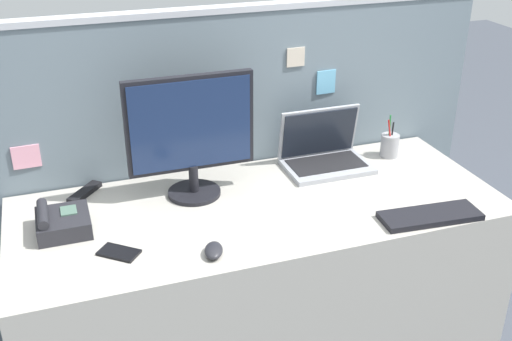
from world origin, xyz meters
TOP-DOWN VIEW (x-y plane):
  - desk at (0.00, 0.00)m, footprint 1.83×0.75m
  - cubicle_divider at (-0.00, 0.41)m, footprint 2.24×0.08m
  - desktop_monitor at (-0.21, 0.17)m, footprint 0.48×0.20m
  - laptop at (0.37, 0.24)m, footprint 0.35×0.24m
  - desk_phone at (-0.71, 0.05)m, footprint 0.18×0.19m
  - keyboard_main at (0.54, -0.29)m, footprint 0.37×0.16m
  - computer_mouse_right_hand at (-0.25, -0.26)m, footprint 0.09×0.11m
  - pen_cup at (0.68, 0.23)m, footprint 0.08×0.08m
  - cell_phone_black_slab at (-0.55, -0.16)m, footprint 0.15×0.14m
  - tv_remote at (-0.61, 0.30)m, footprint 0.14×0.16m

SIDE VIEW (x-z plane):
  - desk at x=0.00m, z-range 0.00..0.72m
  - cubicle_divider at x=0.00m, z-range 0.00..1.38m
  - cell_phone_black_slab at x=-0.55m, z-range 0.72..0.72m
  - tv_remote at x=-0.61m, z-range 0.72..0.74m
  - keyboard_main at x=0.54m, z-range 0.72..0.74m
  - computer_mouse_right_hand at x=-0.25m, z-range 0.72..0.75m
  - desk_phone at x=-0.71m, z-range 0.70..0.80m
  - pen_cup at x=0.68m, z-range 0.67..0.86m
  - laptop at x=0.37m, z-range 0.66..0.90m
  - desktop_monitor at x=-0.21m, z-range 0.74..1.21m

